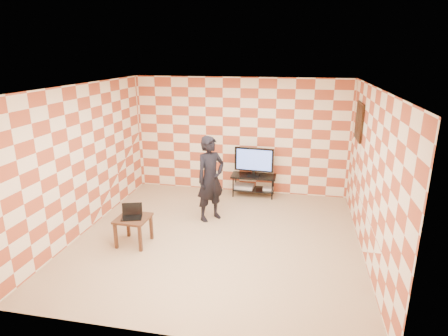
{
  "coord_description": "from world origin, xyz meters",
  "views": [
    {
      "loc": [
        1.3,
        -5.96,
        3.23
      ],
      "look_at": [
        0.0,
        0.6,
        1.15
      ],
      "focal_mm": 30.0,
      "sensor_mm": 36.0,
      "label": 1
    }
  ],
  "objects_px": {
    "tv_stand": "(254,181)",
    "side_table": "(133,222)",
    "person": "(211,179)",
    "tv": "(254,160)"
  },
  "relations": [
    {
      "from": "tv_stand",
      "to": "tv",
      "type": "relative_size",
      "value": 1.14
    },
    {
      "from": "tv_stand",
      "to": "side_table",
      "type": "bearing_deg",
      "value": -123.22
    },
    {
      "from": "side_table",
      "to": "person",
      "type": "height_order",
      "value": "person"
    },
    {
      "from": "tv_stand",
      "to": "person",
      "type": "relative_size",
      "value": 0.6
    },
    {
      "from": "tv_stand",
      "to": "side_table",
      "type": "height_order",
      "value": "same"
    },
    {
      "from": "side_table",
      "to": "person",
      "type": "bearing_deg",
      "value": 49.29
    },
    {
      "from": "tv",
      "to": "person",
      "type": "bearing_deg",
      "value": -115.47
    },
    {
      "from": "side_table",
      "to": "person",
      "type": "distance_m",
      "value": 1.72
    },
    {
      "from": "tv_stand",
      "to": "tv",
      "type": "distance_m",
      "value": 0.5
    },
    {
      "from": "side_table",
      "to": "tv_stand",
      "type": "bearing_deg",
      "value": 56.78
    }
  ]
}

